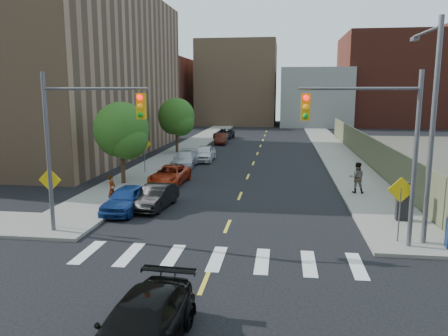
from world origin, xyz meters
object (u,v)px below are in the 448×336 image
(parked_car_black, at_px, (156,197))
(parked_car_red, at_px, (170,175))
(payphone, at_px, (403,201))
(parked_car_white, at_px, (204,153))
(parked_car_grey, at_px, (224,134))
(pedestrian_west, at_px, (112,189))
(parked_car_blue, at_px, (127,199))
(pedestrian_east, at_px, (357,178))
(parked_car_silver, at_px, (185,159))
(black_sedan, at_px, (141,328))
(parked_car_maroon, at_px, (221,139))

(parked_car_black, bearing_deg, parked_car_red, 103.63)
(payphone, bearing_deg, parked_car_white, 129.90)
(payphone, bearing_deg, parked_car_grey, 114.03)
(parked_car_red, distance_m, parked_car_white, 9.87)
(payphone, bearing_deg, parked_car_red, 154.94)
(parked_car_red, bearing_deg, pedestrian_west, -102.80)
(parked_car_blue, bearing_deg, pedestrian_east, 27.34)
(parked_car_red, bearing_deg, parked_car_black, -79.96)
(parked_car_silver, relative_size, black_sedan, 0.96)
(parked_car_silver, distance_m, black_sedan, 26.07)
(parked_car_red, height_order, pedestrian_east, pedestrian_east)
(parked_car_red, distance_m, payphone, 14.99)
(black_sedan, distance_m, pedestrian_east, 18.96)
(parked_car_maroon, bearing_deg, payphone, -68.63)
(parked_car_red, bearing_deg, black_sedan, -75.10)
(parked_car_grey, bearing_deg, parked_car_blue, -85.66)
(pedestrian_east, bearing_deg, parked_car_white, -38.77)
(parked_car_black, distance_m, parked_car_silver, 12.88)
(pedestrian_west, bearing_deg, parked_car_maroon, -0.98)
(pedestrian_east, bearing_deg, parked_car_black, 28.39)
(parked_car_maroon, distance_m, parked_car_grey, 5.65)
(parked_car_red, distance_m, black_sedan, 19.38)
(parked_car_black, xyz_separation_m, parked_car_grey, (-0.93, 34.25, 0.01))
(payphone, relative_size, pedestrian_east, 1.00)
(parked_car_blue, xyz_separation_m, parked_car_black, (1.30, 0.89, -0.05))
(parked_car_black, height_order, pedestrian_west, pedestrian_west)
(parked_car_red, bearing_deg, parked_car_silver, 96.32)
(pedestrian_west, bearing_deg, parked_car_blue, -125.81)
(parked_car_red, bearing_deg, parked_car_white, 88.79)
(parked_car_silver, distance_m, pedestrian_west, 12.83)
(parked_car_blue, xyz_separation_m, black_sedan, (4.70, -11.94, -0.01))
(pedestrian_west, bearing_deg, parked_car_silver, -2.18)
(black_sedan, bearing_deg, parked_car_grey, 98.73)
(parked_car_grey, bearing_deg, parked_car_silver, -86.04)
(parked_car_maroon, height_order, pedestrian_west, pedestrian_west)
(parked_car_blue, distance_m, parked_car_silver, 13.71)
(parked_car_blue, relative_size, pedestrian_east, 2.15)
(parked_car_silver, relative_size, pedestrian_east, 2.39)
(parked_car_white, xyz_separation_m, payphone, (12.57, -17.00, 0.36))
(parked_car_black, xyz_separation_m, parked_car_red, (-0.83, 6.08, -0.01))
(parked_car_maroon, bearing_deg, parked_car_white, -90.86)
(parked_car_silver, xyz_separation_m, pedestrian_west, (-1.16, -12.78, 0.30))
(parked_car_white, distance_m, pedestrian_east, 16.13)
(parked_car_maroon, bearing_deg, parked_car_red, -92.88)
(parked_car_black, distance_m, pedestrian_west, 2.48)
(parked_car_maroon, relative_size, parked_car_grey, 0.81)
(parked_car_grey, xyz_separation_m, pedestrian_west, (-1.52, -34.21, 0.30))
(parked_car_black, height_order, black_sedan, black_sedan)
(parked_car_silver, bearing_deg, parked_car_grey, 87.37)
(parked_car_red, height_order, parked_car_silver, parked_car_silver)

